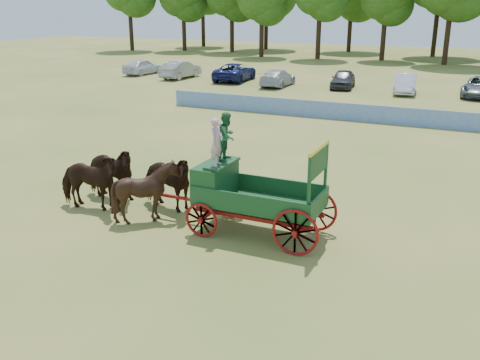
% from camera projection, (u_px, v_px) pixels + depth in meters
% --- Properties ---
extents(ground, '(160.00, 160.00, 0.00)m').
position_uv_depth(ground, '(262.00, 237.00, 16.36)').
color(ground, '#A78D4B').
rests_on(ground, ground).
extents(horse_lead_left, '(2.54, 1.49, 2.02)m').
position_uv_depth(horse_lead_left, '(88.00, 182.00, 18.23)').
color(horse_lead_left, black).
rests_on(horse_lead_left, ground).
extents(horse_lead_right, '(2.43, 1.19, 2.02)m').
position_uv_depth(horse_lead_right, '(109.00, 173.00, 19.18)').
color(horse_lead_right, black).
rests_on(horse_lead_right, ground).
extents(horse_wheel_left, '(1.86, 1.65, 2.02)m').
position_uv_depth(horse_wheel_left, '(147.00, 192.00, 17.27)').
color(horse_wheel_left, black).
rests_on(horse_wheel_left, ground).
extents(horse_wheel_right, '(2.53, 1.44, 2.02)m').
position_uv_depth(horse_wheel_right, '(166.00, 182.00, 18.22)').
color(horse_wheel_right, black).
rests_on(horse_wheel_right, ground).
extents(farm_dray, '(6.00, 2.00, 3.64)m').
position_uv_depth(farm_dray, '(238.00, 182.00, 16.40)').
color(farm_dray, maroon).
rests_on(farm_dray, ground).
extents(sponsor_banner, '(26.00, 0.08, 1.05)m').
position_uv_depth(sponsor_banner, '(362.00, 113.00, 32.09)').
color(sponsor_banner, '#1E47A4').
rests_on(sponsor_banner, ground).
extents(parked_cars, '(39.00, 6.87, 1.62)m').
position_uv_depth(parked_cars, '(322.00, 78.00, 45.40)').
color(parked_cars, silver).
rests_on(parked_cars, ground).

